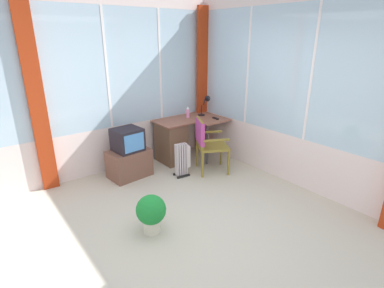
# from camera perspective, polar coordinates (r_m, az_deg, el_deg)

# --- Properties ---
(ground) EXTENTS (4.90, 5.63, 0.06)m
(ground) POSITION_cam_1_polar(r_m,az_deg,el_deg) (3.70, 1.40, -16.94)
(ground) COLOR beige
(north_window_panel) EXTENTS (3.90, 0.07, 2.79)m
(north_window_panel) POSITION_cam_1_polar(r_m,az_deg,el_deg) (5.06, -15.70, 10.19)
(north_window_panel) COLOR silver
(north_window_panel) RESTS_ON ground
(east_window_panel) EXTENTS (0.07, 4.63, 2.79)m
(east_window_panel) POSITION_cam_1_polar(r_m,az_deg,el_deg) (4.55, 21.53, 8.51)
(east_window_panel) COLOR silver
(east_window_panel) RESTS_ON ground
(curtain_north_left) EXTENTS (0.23, 0.09, 2.69)m
(curtain_north_left) POSITION_cam_1_polar(r_m,az_deg,el_deg) (4.70, -27.45, 7.37)
(curtain_north_left) COLOR #AE3414
(curtain_north_left) RESTS_ON ground
(curtain_corner) EXTENTS (0.22, 0.07, 2.69)m
(curtain_corner) POSITION_cam_1_polar(r_m,az_deg,el_deg) (5.90, 1.95, 11.74)
(curtain_corner) COLOR #AE3414
(curtain_corner) RESTS_ON ground
(desk) EXTENTS (1.22, 0.84, 0.75)m
(desk) POSITION_cam_1_polar(r_m,az_deg,el_deg) (5.45, -3.57, 0.79)
(desk) COLOR #935944
(desk) RESTS_ON ground
(desk_lamp) EXTENTS (0.24, 0.21, 0.38)m
(desk_lamp) POSITION_cam_1_polar(r_m,az_deg,el_deg) (5.71, 2.75, 7.90)
(desk_lamp) COLOR black
(desk_lamp) RESTS_ON desk
(tv_remote) EXTENTS (0.06, 0.15, 0.02)m
(tv_remote) POSITION_cam_1_polar(r_m,az_deg,el_deg) (5.51, 4.52, 4.88)
(tv_remote) COLOR black
(tv_remote) RESTS_ON desk
(spray_bottle) EXTENTS (0.06, 0.06, 0.22)m
(spray_bottle) POSITION_cam_1_polar(r_m,az_deg,el_deg) (5.57, -0.79, 6.08)
(spray_bottle) COLOR pink
(spray_bottle) RESTS_ON desk
(wooden_armchair) EXTENTS (0.65, 0.65, 0.92)m
(wooden_armchair) POSITION_cam_1_polar(r_m,az_deg,el_deg) (4.95, 2.57, 0.95)
(wooden_armchair) COLOR olive
(wooden_armchair) RESTS_ON ground
(tv_on_stand) EXTENTS (0.68, 0.50, 0.82)m
(tv_on_stand) POSITION_cam_1_polar(r_m,az_deg,el_deg) (4.95, -11.94, -2.21)
(tv_on_stand) COLOR brown
(tv_on_stand) RESTS_ON ground
(space_heater) EXTENTS (0.28, 0.20, 0.56)m
(space_heater) POSITION_cam_1_polar(r_m,az_deg,el_deg) (4.90, -1.78, -2.94)
(space_heater) COLOR silver
(space_heater) RESTS_ON ground
(potted_plant) EXTENTS (0.35, 0.35, 0.48)m
(potted_plant) POSITION_cam_1_polar(r_m,az_deg,el_deg) (3.58, -7.77, -12.65)
(potted_plant) COLOR beige
(potted_plant) RESTS_ON ground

